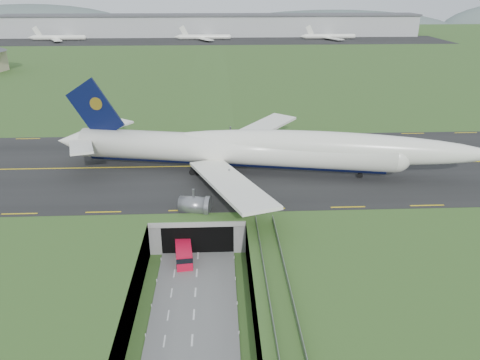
{
  "coord_description": "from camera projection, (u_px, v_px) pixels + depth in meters",
  "views": [
    {
      "loc": [
        3.94,
        -59.97,
        41.96
      ],
      "look_at": [
        7.6,
        20.0,
        8.26
      ],
      "focal_mm": 35.0,
      "sensor_mm": 36.0,
      "label": 1
    }
  ],
  "objects": [
    {
      "name": "ground",
      "position": [
        196.0,
        281.0,
        71.32
      ],
      "size": [
        900.0,
        900.0,
        0.0
      ],
      "primitive_type": "plane",
      "color": "#355220",
      "rests_on": "ground"
    },
    {
      "name": "airfield_deck",
      "position": [
        196.0,
        265.0,
        70.16
      ],
      "size": [
        800.0,
        800.0,
        6.0
      ],
      "primitive_type": "cube",
      "color": "gray",
      "rests_on": "ground"
    },
    {
      "name": "trench_road",
      "position": [
        194.0,
        313.0,
        64.38
      ],
      "size": [
        12.0,
        75.0,
        0.2
      ],
      "primitive_type": "cube",
      "color": "slate",
      "rests_on": "ground"
    },
    {
      "name": "taxiway",
      "position": [
        202.0,
        166.0,
        99.34
      ],
      "size": [
        800.0,
        44.0,
        0.18
      ],
      "primitive_type": "cube",
      "color": "black",
      "rests_on": "airfield_deck"
    },
    {
      "name": "tunnel_portal",
      "position": [
        199.0,
        213.0,
        85.42
      ],
      "size": [
        17.0,
        22.3,
        6.0
      ],
      "color": "gray",
      "rests_on": "ground"
    },
    {
      "name": "guideway",
      "position": [
        286.0,
        339.0,
        52.13
      ],
      "size": [
        3.0,
        53.0,
        7.05
      ],
      "color": "#A8A8A3",
      "rests_on": "ground"
    },
    {
      "name": "jumbo_jet",
      "position": [
        263.0,
        150.0,
        94.02
      ],
      "size": [
        87.52,
        56.8,
        19.14
      ],
      "rotation": [
        0.0,
        0.0,
        -0.19
      ],
      "color": "white",
      "rests_on": "ground"
    },
    {
      "name": "shuttle_tram",
      "position": [
        184.0,
        253.0,
        75.96
      ],
      "size": [
        3.33,
        7.1,
        2.82
      ],
      "rotation": [
        0.0,
        0.0,
        0.11
      ],
      "color": "red",
      "rests_on": "ground"
    },
    {
      "name": "cargo_terminal",
      "position": [
        212.0,
        25.0,
        341.58
      ],
      "size": [
        320.0,
        67.0,
        15.6
      ],
      "color": "#B2B2B2",
      "rests_on": "ground"
    },
    {
      "name": "distant_hills",
      "position": [
        278.0,
        33.0,
        471.5
      ],
      "size": [
        700.0,
        91.0,
        60.0
      ],
      "color": "#51625F",
      "rests_on": "ground"
    }
  ]
}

